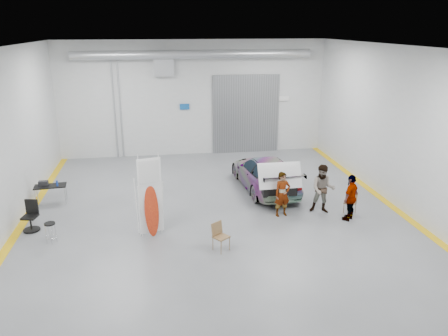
{
  "coord_description": "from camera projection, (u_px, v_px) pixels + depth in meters",
  "views": [
    {
      "loc": [
        -2.0,
        -14.86,
        6.69
      ],
      "look_at": [
        0.46,
        0.72,
        1.5
      ],
      "focal_mm": 35.0,
      "sensor_mm": 36.0,
      "label": 1
    }
  ],
  "objects": [
    {
      "name": "trunk_lid",
      "position": [
        280.0,
        173.0,
        16.23
      ],
      "size": [
        1.64,
        1.0,
        0.04
      ],
      "primitive_type": "cube",
      "color": "silver",
      "rests_on": "sedan_car"
    },
    {
      "name": "sedan_car",
      "position": [
        265.0,
        173.0,
        18.5
      ],
      "size": [
        2.33,
        4.99,
        1.41
      ],
      "primitive_type": "imported",
      "rotation": [
        0.0,
        0.0,
        3.22
      ],
      "color": "white",
      "rests_on": "ground"
    },
    {
      "name": "shop_stool",
      "position": [
        51.0,
        233.0,
        13.96
      ],
      "size": [
        0.36,
        0.36,
        0.7
      ],
      "rotation": [
        0.0,
        0.0,
        0.22
      ],
      "color": "black",
      "rests_on": "ground"
    },
    {
      "name": "surfboard_display",
      "position": [
        149.0,
        203.0,
        14.22
      ],
      "size": [
        0.78,
        0.37,
        2.84
      ],
      "rotation": [
        0.0,
        0.0,
        0.28
      ],
      "color": "white",
      "rests_on": "ground"
    },
    {
      "name": "folding_chair_far",
      "position": [
        350.0,
        207.0,
        16.23
      ],
      "size": [
        0.51,
        0.59,
        0.78
      ],
      "rotation": [
        0.0,
        0.0,
        -0.87
      ],
      "color": "brown",
      "rests_on": "ground"
    },
    {
      "name": "person_c",
      "position": [
        351.0,
        198.0,
        15.48
      ],
      "size": [
        1.01,
        0.96,
        1.71
      ],
      "primitive_type": "imported",
      "rotation": [
        0.0,
        0.0,
        3.87
      ],
      "color": "brown",
      "rests_on": "ground"
    },
    {
      "name": "room_shell",
      "position": [
        213.0,
        94.0,
        17.18
      ],
      "size": [
        14.02,
        16.18,
        6.01
      ],
      "color": "#BBBDC0",
      "rests_on": "ground"
    },
    {
      "name": "work_table",
      "position": [
        48.0,
        186.0,
        16.94
      ],
      "size": [
        1.24,
        0.71,
        0.97
      ],
      "rotation": [
        0.0,
        0.0,
        0.1
      ],
      "color": "#9C9EA4",
      "rests_on": "ground"
    },
    {
      "name": "person_a",
      "position": [
        282.0,
        194.0,
        15.84
      ],
      "size": [
        0.68,
        0.51,
        1.68
      ],
      "primitive_type": "imported",
      "rotation": [
        0.0,
        0.0,
        0.19
      ],
      "color": "#977252",
      "rests_on": "ground"
    },
    {
      "name": "person_b",
      "position": [
        323.0,
        189.0,
        16.09
      ],
      "size": [
        1.09,
        0.96,
        1.85
      ],
      "primitive_type": "imported",
      "rotation": [
        0.0,
        0.0,
        -0.35
      ],
      "color": "#466680",
      "rests_on": "ground"
    },
    {
      "name": "office_chair",
      "position": [
        31.0,
        218.0,
        14.81
      ],
      "size": [
        0.56,
        0.58,
        1.05
      ],
      "rotation": [
        0.0,
        0.0,
        -0.23
      ],
      "color": "black",
      "rests_on": "ground"
    },
    {
      "name": "ground",
      "position": [
        215.0,
        213.0,
        16.33
      ],
      "size": [
        16.0,
        16.0,
        0.0
      ],
      "primitive_type": "plane",
      "color": "slate",
      "rests_on": "ground"
    },
    {
      "name": "folding_chair_near",
      "position": [
        221.0,
        242.0,
        13.53
      ],
      "size": [
        0.58,
        0.64,
        0.9
      ],
      "rotation": [
        0.0,
        0.0,
        0.62
      ],
      "color": "brown",
      "rests_on": "ground"
    }
  ]
}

